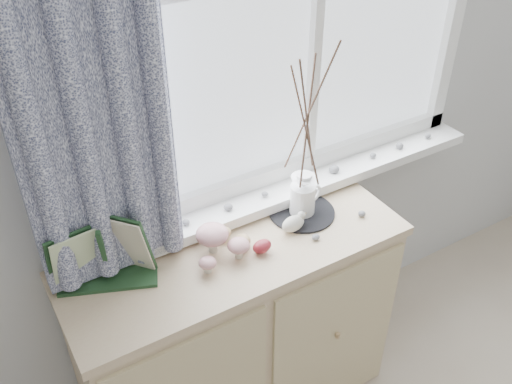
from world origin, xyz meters
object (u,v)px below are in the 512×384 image
Objects in this scene: toadstool_cluster at (218,241)px; botanical_book at (106,258)px; sideboard at (239,333)px; twig_pitcher at (308,116)px.

botanical_book is at bearing 174.24° from toadstool_cluster.
toadstool_cluster is at bearing 170.27° from sideboard.
toadstool_cluster is 0.27× the size of twig_pitcher.
sideboard is 6.43× the size of toadstool_cluster.
sideboard is at bearing 175.73° from twig_pitcher.
toadstool_cluster reaches higher than sideboard.
toadstool_cluster is 0.50m from twig_pitcher.
sideboard is 0.88m from twig_pitcher.
sideboard is at bearing -9.73° from toadstool_cluster.
botanical_book is 0.36m from toadstool_cluster.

